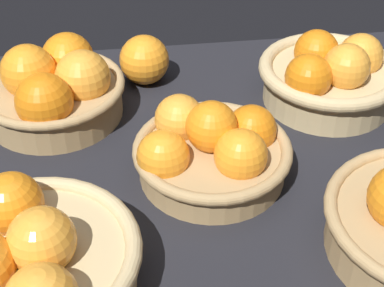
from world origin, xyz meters
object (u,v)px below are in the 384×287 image
at_px(basket_near_left, 330,75).
at_px(basket_near_right, 55,88).
at_px(basket_far_right, 29,262).
at_px(basket_center, 210,149).
at_px(loose_orange_back_gap, 144,60).

relative_size(basket_near_left, basket_near_right, 1.01).
xyz_separation_m(basket_far_right, basket_center, (-0.22, -0.17, -0.01)).
xyz_separation_m(basket_near_left, loose_orange_back_gap, (0.28, -0.10, -0.01)).
bearing_deg(basket_far_right, basket_near_left, -143.41).
height_order(basket_center, basket_near_right, basket_near_right).
height_order(basket_near_left, loose_orange_back_gap, basket_near_left).
distance_m(basket_center, basket_near_right, 0.27).
bearing_deg(basket_near_left, basket_far_right, 36.59).
distance_m(basket_near_left, basket_near_right, 0.43).
bearing_deg(loose_orange_back_gap, basket_near_right, 29.60).
distance_m(basket_near_right, loose_orange_back_gap, 0.16).
height_order(basket_far_right, loose_orange_back_gap, basket_far_right).
relative_size(basket_near_left, loose_orange_back_gap, 2.71).
distance_m(basket_far_right, basket_near_left, 0.54).
relative_size(basket_far_right, loose_orange_back_gap, 2.90).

